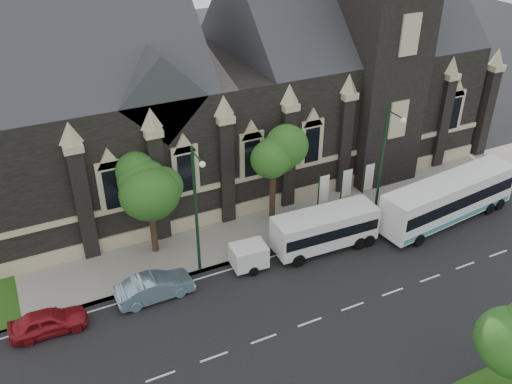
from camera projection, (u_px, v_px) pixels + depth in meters
ground at (310, 322)px, 31.93m from camera, size 160.00×160.00×0.00m
sidewalk at (241, 236)px, 39.24m from camera, size 80.00×5.00×0.15m
museum at (249, 78)px, 44.22m from camera, size 40.00×17.70×29.90m
tree_walk_right at (274, 149)px, 38.46m from camera, size 4.08×4.08×7.80m
tree_walk_left at (150, 177)px, 35.09m from camera, size 3.91×3.91×7.64m
street_lamp_near at (384, 159)px, 38.60m from camera, size 0.36×1.88×9.00m
street_lamp_mid at (197, 206)px, 33.30m from camera, size 0.36×1.88×9.00m
banner_flag_left at (322, 192)px, 40.05m from camera, size 0.90×0.10×4.00m
banner_flag_center at (345, 186)px, 40.81m from camera, size 0.90×0.10×4.00m
banner_flag_right at (367, 180)px, 41.57m from camera, size 0.90×0.10×4.00m
tour_coach at (449, 199)px, 40.27m from camera, size 11.92×3.80×3.42m
shuttle_bus at (325, 228)px, 37.40m from camera, size 7.40×2.81×2.82m
box_trailer at (249, 256)px, 35.78m from camera, size 3.32×1.95×1.75m
sedan at (155, 287)px, 33.42m from camera, size 4.78×1.75×1.56m
car_far_red at (48, 322)px, 30.95m from camera, size 4.36×1.94×1.46m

